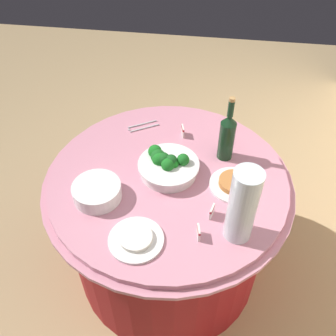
{
  "coord_description": "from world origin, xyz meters",
  "views": [
    {
      "loc": [
        1.19,
        0.17,
        1.97
      ],
      "look_at": [
        0.0,
        0.0,
        0.79
      ],
      "focal_mm": 40.05,
      "sensor_mm": 36.0,
      "label": 1
    }
  ],
  "objects_px": {
    "wine_bottle": "(227,136)",
    "label_placard_rear": "(183,130)",
    "food_plate_rice": "(136,239)",
    "serving_tongs": "(142,126)",
    "plate_stack": "(97,191)",
    "food_plate_peanuts": "(234,184)",
    "label_placard_front": "(199,232)",
    "label_placard_mid": "(212,211)",
    "broccoli_bowl": "(167,165)",
    "decorative_fruit_vase": "(242,209)"
  },
  "relations": [
    {
      "from": "food_plate_peanuts",
      "to": "wine_bottle",
      "type": "bearing_deg",
      "value": -165.48
    },
    {
      "from": "food_plate_rice",
      "to": "serving_tongs",
      "type": "bearing_deg",
      "value": -170.96
    },
    {
      "from": "serving_tongs",
      "to": "label_placard_rear",
      "type": "xyz_separation_m",
      "value": [
        0.04,
        0.22,
        0.03
      ]
    },
    {
      "from": "food_plate_rice",
      "to": "label_placard_mid",
      "type": "relative_size",
      "value": 4.0
    },
    {
      "from": "food_plate_peanuts",
      "to": "label_placard_rear",
      "type": "xyz_separation_m",
      "value": [
        -0.32,
        -0.27,
        0.02
      ]
    },
    {
      "from": "broccoli_bowl",
      "to": "label_placard_front",
      "type": "xyz_separation_m",
      "value": [
        0.34,
        0.17,
        -0.01
      ]
    },
    {
      "from": "wine_bottle",
      "to": "label_placard_rear",
      "type": "bearing_deg",
      "value": -120.83
    },
    {
      "from": "food_plate_peanuts",
      "to": "label_placard_front",
      "type": "height_order",
      "value": "label_placard_front"
    },
    {
      "from": "broccoli_bowl",
      "to": "serving_tongs",
      "type": "bearing_deg",
      "value": -150.48
    },
    {
      "from": "food_plate_rice",
      "to": "label_placard_mid",
      "type": "distance_m",
      "value": 0.33
    },
    {
      "from": "decorative_fruit_vase",
      "to": "label_placard_front",
      "type": "distance_m",
      "value": 0.2
    },
    {
      "from": "broccoli_bowl",
      "to": "label_placard_rear",
      "type": "xyz_separation_m",
      "value": [
        -0.28,
        0.04,
        -0.01
      ]
    },
    {
      "from": "wine_bottle",
      "to": "food_plate_peanuts",
      "type": "relative_size",
      "value": 1.53
    },
    {
      "from": "serving_tongs",
      "to": "label_placard_front",
      "type": "relative_size",
      "value": 2.91
    },
    {
      "from": "wine_bottle",
      "to": "label_placard_mid",
      "type": "distance_m",
      "value": 0.39
    },
    {
      "from": "wine_bottle",
      "to": "serving_tongs",
      "type": "distance_m",
      "value": 0.48
    },
    {
      "from": "decorative_fruit_vase",
      "to": "label_placard_rear",
      "type": "xyz_separation_m",
      "value": [
        -0.58,
        -0.28,
        -0.12
      ]
    },
    {
      "from": "wine_bottle",
      "to": "label_placard_mid",
      "type": "bearing_deg",
      "value": -5.98
    },
    {
      "from": "label_placard_rear",
      "to": "food_plate_peanuts",
      "type": "bearing_deg",
      "value": 39.77
    },
    {
      "from": "serving_tongs",
      "to": "label_placard_mid",
      "type": "xyz_separation_m",
      "value": [
        0.54,
        0.4,
        0.03
      ]
    },
    {
      "from": "decorative_fruit_vase",
      "to": "food_plate_rice",
      "type": "height_order",
      "value": "decorative_fruit_vase"
    },
    {
      "from": "label_placard_mid",
      "to": "serving_tongs",
      "type": "bearing_deg",
      "value": -143.65
    },
    {
      "from": "serving_tongs",
      "to": "food_plate_peanuts",
      "type": "distance_m",
      "value": 0.6
    },
    {
      "from": "plate_stack",
      "to": "label_placard_front",
      "type": "bearing_deg",
      "value": 72.1
    },
    {
      "from": "wine_bottle",
      "to": "decorative_fruit_vase",
      "type": "relative_size",
      "value": 0.99
    },
    {
      "from": "broccoli_bowl",
      "to": "label_placard_rear",
      "type": "relative_size",
      "value": 5.09
    },
    {
      "from": "plate_stack",
      "to": "wine_bottle",
      "type": "distance_m",
      "value": 0.64
    },
    {
      "from": "label_placard_front",
      "to": "label_placard_mid",
      "type": "relative_size",
      "value": 1.0
    },
    {
      "from": "food_plate_peanuts",
      "to": "label_placard_mid",
      "type": "xyz_separation_m",
      "value": [
        0.18,
        -0.09,
        0.02
      ]
    },
    {
      "from": "broccoli_bowl",
      "to": "food_plate_peanuts",
      "type": "height_order",
      "value": "broccoli_bowl"
    },
    {
      "from": "serving_tongs",
      "to": "plate_stack",
      "type": "bearing_deg",
      "value": -10.89
    },
    {
      "from": "decorative_fruit_vase",
      "to": "food_plate_peanuts",
      "type": "distance_m",
      "value": 0.29
    },
    {
      "from": "wine_bottle",
      "to": "food_plate_peanuts",
      "type": "distance_m",
      "value": 0.23
    },
    {
      "from": "decorative_fruit_vase",
      "to": "food_plate_peanuts",
      "type": "height_order",
      "value": "decorative_fruit_vase"
    },
    {
      "from": "wine_bottle",
      "to": "label_placard_rear",
      "type": "xyz_separation_m",
      "value": [
        -0.13,
        -0.22,
        -0.1
      ]
    },
    {
      "from": "plate_stack",
      "to": "label_placard_rear",
      "type": "height_order",
      "value": "plate_stack"
    },
    {
      "from": "plate_stack",
      "to": "food_plate_peanuts",
      "type": "bearing_deg",
      "value": 104.25
    },
    {
      "from": "food_plate_peanuts",
      "to": "label_placard_rear",
      "type": "height_order",
      "value": "label_placard_rear"
    },
    {
      "from": "food_plate_peanuts",
      "to": "label_placard_front",
      "type": "bearing_deg",
      "value": -24.69
    },
    {
      "from": "food_plate_rice",
      "to": "label_placard_rear",
      "type": "height_order",
      "value": "label_placard_rear"
    },
    {
      "from": "plate_stack",
      "to": "decorative_fruit_vase",
      "type": "bearing_deg",
      "value": 79.83
    },
    {
      "from": "broccoli_bowl",
      "to": "wine_bottle",
      "type": "height_order",
      "value": "wine_bottle"
    },
    {
      "from": "food_plate_rice",
      "to": "label_placard_front",
      "type": "distance_m",
      "value": 0.25
    },
    {
      "from": "wine_bottle",
      "to": "label_placard_mid",
      "type": "xyz_separation_m",
      "value": [
        0.37,
        -0.04,
        -0.1
      ]
    },
    {
      "from": "wine_bottle",
      "to": "label_placard_rear",
      "type": "distance_m",
      "value": 0.27
    },
    {
      "from": "food_plate_rice",
      "to": "label_placard_rear",
      "type": "relative_size",
      "value": 4.0
    },
    {
      "from": "label_placard_mid",
      "to": "plate_stack",
      "type": "bearing_deg",
      "value": -93.92
    },
    {
      "from": "label_placard_rear",
      "to": "food_plate_rice",
      "type": "bearing_deg",
      "value": -9.09
    },
    {
      "from": "food_plate_peanuts",
      "to": "label_placard_mid",
      "type": "relative_size",
      "value": 4.0
    },
    {
      "from": "plate_stack",
      "to": "label_placard_rear",
      "type": "bearing_deg",
      "value": 145.99
    }
  ]
}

